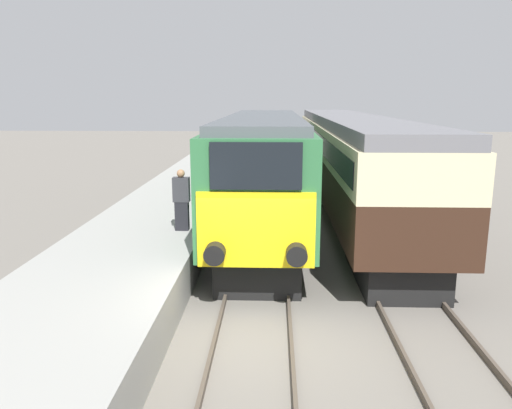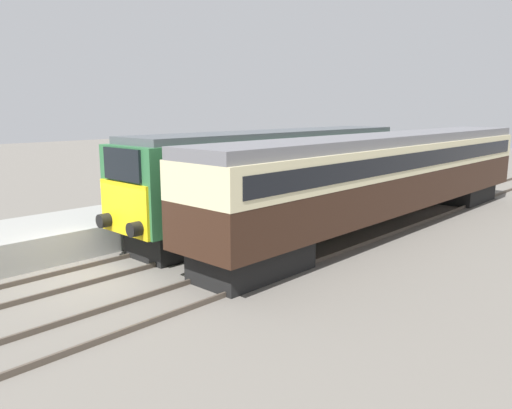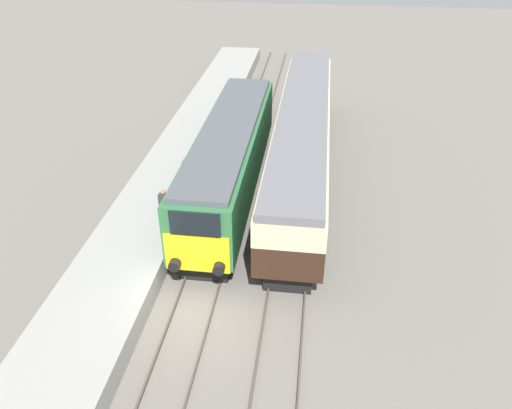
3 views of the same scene
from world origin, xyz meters
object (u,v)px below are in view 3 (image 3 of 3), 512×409
(passenger_carriage, at_px, (302,134))
(person_on_platform, at_px, (165,207))
(luggage_crate, at_px, (190,167))
(locomotive, at_px, (230,158))

(passenger_carriage, height_order, person_on_platform, passenger_carriage)
(person_on_platform, relative_size, luggage_crate, 2.38)
(locomotive, relative_size, passenger_carriage, 0.71)
(locomotive, height_order, person_on_platform, locomotive)
(luggage_crate, bearing_deg, person_on_platform, -88.76)
(passenger_carriage, relative_size, person_on_platform, 12.36)
(passenger_carriage, height_order, luggage_crate, passenger_carriage)
(person_on_platform, height_order, luggage_crate, person_on_platform)
(locomotive, bearing_deg, luggage_crate, 165.74)
(locomotive, height_order, luggage_crate, locomotive)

